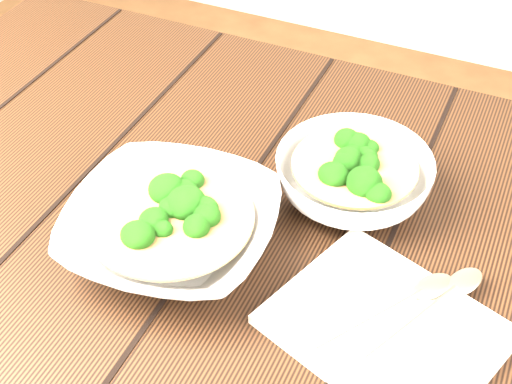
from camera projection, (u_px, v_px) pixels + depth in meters
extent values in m
cube|color=#371E0F|center=(238.00, 232.00, 0.88)|extent=(1.20, 0.80, 0.04)
cube|color=#371E0F|center=(82.00, 178.00, 1.53)|extent=(0.07, 0.07, 0.71)
imported|color=silver|center=(172.00, 228.00, 0.82)|extent=(0.27, 0.27, 0.06)
cylinder|color=#9B7B45|center=(170.00, 216.00, 0.81)|extent=(0.19, 0.19, 0.00)
ellipsoid|color=#296D18|center=(191.00, 214.00, 0.80)|extent=(0.04, 0.04, 0.03)
ellipsoid|color=#296D18|center=(201.00, 199.00, 0.82)|extent=(0.04, 0.04, 0.03)
ellipsoid|color=#296D18|center=(188.00, 181.00, 0.84)|extent=(0.04, 0.04, 0.03)
ellipsoid|color=#296D18|center=(162.00, 196.00, 0.82)|extent=(0.04, 0.04, 0.03)
ellipsoid|color=#296D18|center=(137.00, 200.00, 0.82)|extent=(0.04, 0.04, 0.03)
ellipsoid|color=#296D18|center=(116.00, 221.00, 0.79)|extent=(0.04, 0.04, 0.03)
ellipsoid|color=#296D18|center=(149.00, 229.00, 0.78)|extent=(0.04, 0.04, 0.03)
ellipsoid|color=#296D18|center=(168.00, 244.00, 0.77)|extent=(0.04, 0.04, 0.03)
ellipsoid|color=#296D18|center=(207.00, 243.00, 0.77)|extent=(0.04, 0.04, 0.03)
imported|color=silver|center=(353.00, 178.00, 0.88)|extent=(0.20, 0.20, 0.06)
cylinder|color=#9B7B45|center=(355.00, 166.00, 0.87)|extent=(0.16, 0.16, 0.00)
ellipsoid|color=#296D18|center=(371.00, 163.00, 0.86)|extent=(0.03, 0.03, 0.03)
ellipsoid|color=#296D18|center=(376.00, 153.00, 0.88)|extent=(0.03, 0.03, 0.03)
ellipsoid|color=#296D18|center=(362.00, 140.00, 0.90)|extent=(0.03, 0.03, 0.03)
ellipsoid|color=#296D18|center=(346.00, 151.00, 0.88)|extent=(0.03, 0.03, 0.03)
ellipsoid|color=#296D18|center=(328.00, 153.00, 0.88)|extent=(0.03, 0.03, 0.03)
ellipsoid|color=#296D18|center=(316.00, 168.00, 0.86)|extent=(0.03, 0.03, 0.03)
ellipsoid|color=#296D18|center=(343.00, 174.00, 0.85)|extent=(0.03, 0.03, 0.03)
ellipsoid|color=#296D18|center=(360.00, 184.00, 0.84)|extent=(0.03, 0.03, 0.03)
ellipsoid|color=#296D18|center=(389.00, 183.00, 0.84)|extent=(0.03, 0.03, 0.03)
torus|color=black|center=(221.00, 199.00, 0.88)|extent=(0.14, 0.14, 0.03)
cube|color=beige|center=(385.00, 327.00, 0.74)|extent=(0.27, 0.25, 0.01)
cylinder|color=#A19E8E|center=(371.00, 320.00, 0.74)|extent=(0.08, 0.12, 0.01)
ellipsoid|color=#A19E8E|center=(433.00, 286.00, 0.77)|extent=(0.05, 0.06, 0.01)
cylinder|color=#A19E8E|center=(413.00, 322.00, 0.74)|extent=(0.07, 0.13, 0.01)
ellipsoid|color=#A19E8E|center=(464.00, 282.00, 0.78)|extent=(0.05, 0.06, 0.01)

